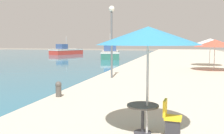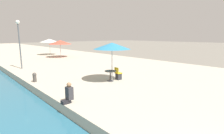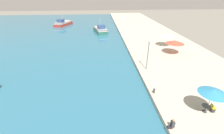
% 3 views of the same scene
% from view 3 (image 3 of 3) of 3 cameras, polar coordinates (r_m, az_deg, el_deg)
% --- Properties ---
extents(water_basin, '(56.00, 90.00, 0.04)m').
position_cam_3_polar(water_basin, '(46.05, -33.91, 8.47)').
color(water_basin, '#2D6B84').
rests_on(water_basin, ground_plane).
extents(quay_promenade, '(16.00, 90.00, 0.53)m').
position_cam_3_polar(quay_promenade, '(42.36, 14.61, 11.28)').
color(quay_promenade, '#BCB29E').
rests_on(quay_promenade, ground_plane).
extents(fishing_boat_mid, '(4.51, 7.44, 4.17)m').
position_cam_3_polar(fishing_boat_mid, '(45.85, -4.43, 14.00)').
color(fishing_boat_mid, '#33705B').
rests_on(fishing_boat_mid, water_basin).
extents(fishing_boat_far, '(5.91, 8.12, 4.05)m').
position_cam_3_polar(fishing_boat_far, '(58.39, -18.16, 15.61)').
color(fishing_boat_far, red).
rests_on(fishing_boat_far, water_basin).
extents(cafe_umbrella_pink, '(2.54, 2.54, 2.68)m').
position_cam_3_polar(cafe_umbrella_pink, '(16.64, 34.15, -7.75)').
color(cafe_umbrella_pink, '#B7B7B7').
rests_on(cafe_umbrella_pink, quay_promenade).
extents(cafe_umbrella_white, '(3.24, 3.24, 2.48)m').
position_cam_3_polar(cafe_umbrella_white, '(30.34, 22.96, 8.75)').
color(cafe_umbrella_white, '#B7B7B7').
rests_on(cafe_umbrella_white, quay_promenade).
extents(cafe_umbrella_striped, '(3.08, 3.08, 2.62)m').
position_cam_3_polar(cafe_umbrella_striped, '(34.01, 20.23, 11.30)').
color(cafe_umbrella_striped, '#B7B7B7').
rests_on(cafe_umbrella_striped, quay_promenade).
extents(cafe_table, '(0.80, 0.80, 0.74)m').
position_cam_3_polar(cafe_table, '(17.64, 32.12, -12.90)').
color(cafe_table, '#333338').
rests_on(cafe_table, quay_promenade).
extents(cafe_chair_left, '(0.46, 0.43, 0.91)m').
position_cam_3_polar(cafe_chair_left, '(18.14, 33.94, -13.14)').
color(cafe_chair_left, '#2D2D33').
rests_on(cafe_chair_left, quay_promenade).
extents(person_at_quay, '(0.53, 0.36, 0.98)m').
position_cam_3_polar(person_at_quay, '(14.70, 21.91, -19.57)').
color(person_at_quay, '#232328').
rests_on(person_at_quay, quay_promenade).
extents(mooring_bollard, '(0.26, 0.26, 0.65)m').
position_cam_3_polar(mooring_bollard, '(18.22, 15.77, -8.59)').
color(mooring_bollard, '#4C4742').
rests_on(mooring_bollard, quay_promenade).
extents(lamppost, '(0.36, 0.36, 4.56)m').
position_cam_3_polar(lamppost, '(22.17, 13.69, 6.33)').
color(lamppost, '#565B60').
rests_on(lamppost, quay_promenade).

